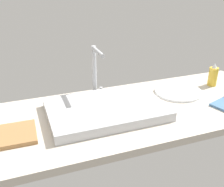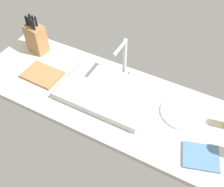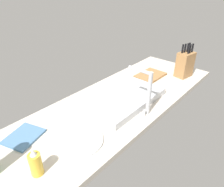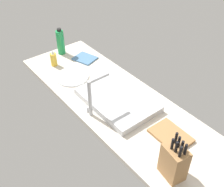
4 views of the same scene
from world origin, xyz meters
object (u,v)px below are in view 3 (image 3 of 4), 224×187
at_px(sink_basin, 121,97).
at_px(dinner_plate, 78,140).
at_px(faucet, 146,89).
at_px(dish_towel, 24,137).
at_px(knife_block, 185,64).
at_px(cutting_board, 150,75).
at_px(soap_bottle, 36,163).

height_order(sink_basin, dinner_plate, sink_basin).
distance_m(faucet, dish_towel, 0.71).
distance_m(knife_block, cutting_board, 0.28).
distance_m(cutting_board, dish_towel, 1.06).
relative_size(sink_basin, dish_towel, 3.01).
relative_size(soap_bottle, dish_towel, 0.76).
xyz_separation_m(cutting_board, dinner_plate, (0.89, 0.13, -0.00)).
xyz_separation_m(knife_block, soap_bottle, (1.32, -0.04, -0.05)).
xyz_separation_m(cutting_board, dish_towel, (1.06, -0.10, -0.00)).
relative_size(sink_basin, dinner_plate, 2.10).
xyz_separation_m(sink_basin, cutting_board, (-0.44, -0.05, -0.01)).
height_order(sink_basin, dish_towel, sink_basin).
bearing_deg(dinner_plate, soap_bottle, 5.12).
bearing_deg(soap_bottle, sink_basin, -171.37).
height_order(knife_block, cutting_board, knife_block).
distance_m(dinner_plate, dish_towel, 0.28).
relative_size(knife_block, dish_towel, 1.49).
bearing_deg(faucet, dinner_plate, -14.17).
xyz_separation_m(faucet, cutting_board, (-0.46, -0.25, -0.15)).
bearing_deg(dish_towel, dinner_plate, 125.58).
height_order(knife_block, dish_towel, knife_block).
height_order(faucet, cutting_board, faucet).
xyz_separation_m(sink_basin, dinner_plate, (0.45, 0.08, -0.02)).
bearing_deg(soap_bottle, cutting_board, -172.15).
bearing_deg(dish_towel, soap_bottle, 73.24).
bearing_deg(sink_basin, cutting_board, -173.36).
height_order(knife_block, dinner_plate, knife_block).
bearing_deg(cutting_board, faucet, 28.22).
xyz_separation_m(faucet, dinner_plate, (0.44, -0.11, -0.16)).
bearing_deg(dish_towel, sink_basin, 166.50).
relative_size(faucet, knife_block, 1.01).
height_order(sink_basin, soap_bottle, soap_bottle).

